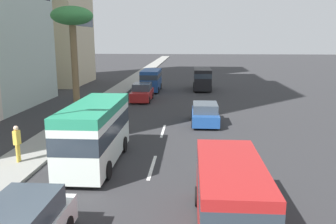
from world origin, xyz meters
name	(u,v)px	position (x,y,z in m)	size (l,w,h in m)	color
ground_plane	(173,98)	(31.50, 0.00, 0.00)	(198.00, 198.00, 0.00)	#2D2D30
sidewalk_right	(110,97)	(31.50, 6.59, 0.07)	(162.00, 2.53, 0.15)	gray
lane_stripe_mid	(152,167)	(12.06, 0.00, 0.01)	(3.20, 0.16, 0.01)	silver
lane_stripe_far	(163,131)	(18.66, 0.00, 0.01)	(3.20, 0.16, 0.01)	silver
car_lead	(142,93)	(29.98, 2.98, 0.81)	(4.51, 1.89, 1.71)	#A51E1E
minibus_second	(95,131)	(12.38, 2.80, 1.65)	(6.54, 2.26, 3.02)	silver
van_third	(230,192)	(6.78, -3.11, 1.30)	(5.12, 2.18, 2.25)	#A51E1E
car_fourth	(205,114)	(20.83, -2.85, 0.73)	(4.19, 1.93, 1.54)	#1E478C
van_fifth	(202,78)	(37.60, -3.17, 1.45)	(5.25, 2.11, 2.54)	black
van_seventh	(151,79)	(36.35, 2.81, 1.41)	(5.21, 2.13, 2.47)	#1E478C
pedestrian_near_lamp	(17,142)	(11.99, 6.57, 1.16)	(0.36, 0.28, 1.82)	gold
palm_tree	(72,23)	(21.56, 6.77, 7.17)	(3.00, 3.00, 8.18)	brown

